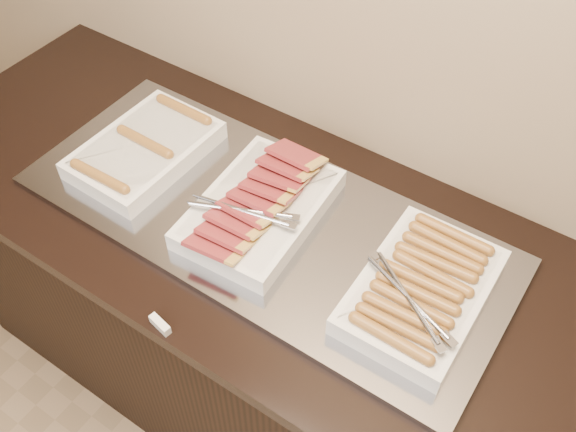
{
  "coord_description": "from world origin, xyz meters",
  "views": [
    {
      "loc": [
        0.6,
        1.32,
        2.07
      ],
      "look_at": [
        0.06,
        2.13,
        0.97
      ],
      "focal_mm": 40.0,
      "sensor_mm": 36.0,
      "label": 1
    }
  ],
  "objects_px": {
    "dish_center": "(259,207)",
    "dish_right": "(421,290)",
    "counter": "(272,325)",
    "warming_tray": "(262,220)",
    "dish_left": "(145,150)"
  },
  "relations": [
    {
      "from": "counter",
      "to": "dish_center",
      "type": "bearing_deg",
      "value": -172.5
    },
    {
      "from": "warming_tray",
      "to": "dish_left",
      "type": "height_order",
      "value": "dish_left"
    },
    {
      "from": "counter",
      "to": "warming_tray",
      "type": "bearing_deg",
      "value": 180.0
    },
    {
      "from": "counter",
      "to": "dish_right",
      "type": "xyz_separation_m",
      "value": [
        0.4,
        -0.0,
        0.5
      ]
    },
    {
      "from": "dish_left",
      "to": "dish_center",
      "type": "distance_m",
      "value": 0.36
    },
    {
      "from": "counter",
      "to": "dish_center",
      "type": "relative_size",
      "value": 4.97
    },
    {
      "from": "counter",
      "to": "warming_tray",
      "type": "distance_m",
      "value": 0.46
    },
    {
      "from": "dish_left",
      "to": "dish_center",
      "type": "bearing_deg",
      "value": 0.69
    },
    {
      "from": "counter",
      "to": "dish_center",
      "type": "height_order",
      "value": "dish_center"
    },
    {
      "from": "dish_center",
      "to": "warming_tray",
      "type": "bearing_deg",
      "value": 23.68
    },
    {
      "from": "counter",
      "to": "dish_left",
      "type": "distance_m",
      "value": 0.63
    },
    {
      "from": "counter",
      "to": "dish_right",
      "type": "relative_size",
      "value": 5.47
    },
    {
      "from": "dish_center",
      "to": "counter",
      "type": "bearing_deg",
      "value": 3.81
    },
    {
      "from": "dish_left",
      "to": "dish_right",
      "type": "xyz_separation_m",
      "value": [
        0.79,
        -0.0,
        0.01
      ]
    },
    {
      "from": "dish_center",
      "to": "dish_right",
      "type": "xyz_separation_m",
      "value": [
        0.42,
        -0.0,
        0.0
      ]
    }
  ]
}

